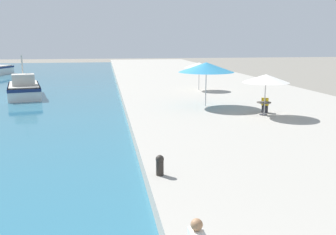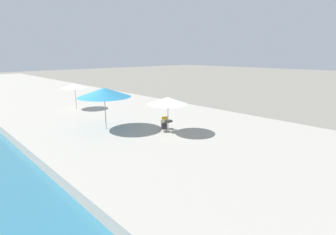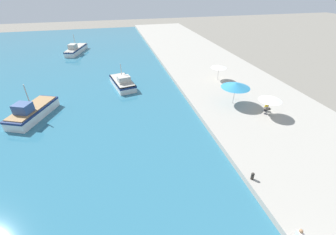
# 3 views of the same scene
# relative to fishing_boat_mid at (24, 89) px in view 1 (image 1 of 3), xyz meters

# --- Properties ---
(quay_promenade) EXTENTS (16.00, 90.00, 0.59)m
(quay_promenade) POSITION_rel_fishing_boat_mid_xyz_m (16.05, 6.68, -0.45)
(quay_promenade) COLOR #A39E93
(quay_promenade) RESTS_ON ground_plane
(fishing_boat_mid) EXTENTS (3.77, 6.68, 3.53)m
(fishing_boat_mid) POSITION_rel_fishing_boat_mid_xyz_m (0.00, 0.00, 0.00)
(fishing_boat_mid) COLOR silver
(fishing_boat_mid) RESTS_ON water_basin
(cafe_umbrella_pink) EXTENTS (2.59, 2.59, 2.32)m
(cafe_umbrella_pink) POSITION_rel_fishing_boat_mid_xyz_m (15.63, -13.54, 1.94)
(cafe_umbrella_pink) COLOR #B7B7B7
(cafe_umbrella_pink) RESTS_ON quay_promenade
(cafe_umbrella_white) EXTENTS (3.54, 3.54, 2.81)m
(cafe_umbrella_white) POSITION_rel_fishing_boat_mid_xyz_m (13.18, -9.97, 2.34)
(cafe_umbrella_white) COLOR #B7B7B7
(cafe_umbrella_white) RESTS_ON quay_promenade
(cafe_umbrella_striped) EXTENTS (2.44, 2.44, 2.33)m
(cafe_umbrella_striped) POSITION_rel_fishing_boat_mid_xyz_m (14.71, -2.04, 1.96)
(cafe_umbrella_striped) COLOR #B7B7B7
(cafe_umbrella_striped) RESTS_ON quay_promenade
(cafe_table) EXTENTS (0.80, 0.80, 0.74)m
(cafe_table) POSITION_rel_fishing_boat_mid_xyz_m (15.66, -13.38, 0.38)
(cafe_table) COLOR #333338
(cafe_table) RESTS_ON quay_promenade
(cafe_chair_left) EXTENTS (0.56, 0.57, 0.91)m
(cafe_chair_left) POSITION_rel_fishing_boat_mid_xyz_m (16.01, -12.75, 0.17)
(cafe_chair_left) COLOR #2D2D33
(cafe_chair_left) RESTS_ON quay_promenade
(mooring_bollard) EXTENTS (0.26, 0.26, 0.65)m
(mooring_bollard) POSITION_rel_fishing_boat_mid_xyz_m (8.46, -22.02, 0.19)
(mooring_bollard) COLOR #2D2823
(mooring_bollard) RESTS_ON quay_promenade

